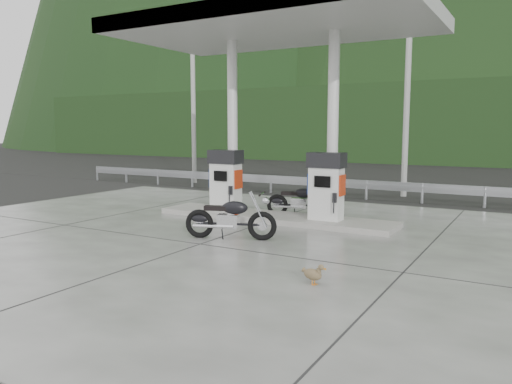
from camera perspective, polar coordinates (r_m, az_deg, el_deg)
The scene contains 17 objects.
ground at distance 12.12m, azimuth -3.60°, elevation -5.12°, with size 160.00×160.00×0.00m, color black.
forecourt_apron at distance 12.12m, azimuth -3.60°, elevation -5.08°, with size 18.00×14.00×0.02m, color #63635E.
pump_island at distance 14.21m, azimuth 1.96°, elevation -2.89°, with size 7.00×1.40×0.15m, color gray.
gas_pump_left at distance 14.89m, azimuth -3.48°, elevation 1.35°, with size 0.95×0.55×1.80m, color silver, non-canonical shape.
gas_pump_right at distance 13.41m, azimuth 8.03°, elevation 0.65°, with size 0.95×0.55×1.80m, color silver, non-canonical shape.
canopy_column_left at distance 15.14m, azimuth -2.69°, elevation 7.52°, with size 0.30×0.30×5.00m, color white.
canopy_column_right at distance 13.70m, azimuth 8.78°, elevation 7.48°, with size 0.30×0.30×5.00m, color white.
canopy_roof at distance 14.27m, azimuth 2.05°, elevation 18.46°, with size 8.50×5.00×0.40m, color beige.
guardrail at distance 19.13m, azimuth 9.68°, elevation 1.48°, with size 26.00×0.16×1.42m, color #929599, non-canonical shape.
road at distance 22.50m, azimuth 12.72°, elevation 0.44°, with size 60.00×7.00×0.01m, color black.
utility_pole_a at distance 24.26m, azimuth -7.19°, elevation 10.50°, with size 0.22×0.22×8.00m, color #9C9C97.
utility_pole_b at distance 19.95m, azimuth 16.91°, elevation 10.97°, with size 0.22×0.22×8.00m, color #9C9C97.
tree_band at distance 40.41m, azimuth 20.65°, elevation 7.34°, with size 80.00×6.00×6.00m, color black.
forested_hills at distance 70.23m, azimuth 24.50°, elevation 4.45°, with size 100.00×40.00×140.00m, color black, non-canonical shape.
motorcycle_left at distance 14.77m, azimuth 5.12°, elevation -1.04°, with size 1.91×0.60×0.91m, color black, non-canonical shape.
motorcycle_right at distance 11.70m, azimuth -2.95°, elevation -3.04°, with size 2.05×0.65×0.97m, color black, non-canonical shape.
duck at distance 8.46m, azimuth 6.50°, elevation -9.37°, with size 0.44×0.12×0.32m, color brown, non-canonical shape.
Camera 1 is at (6.52, -9.88, 2.59)m, focal length 35.00 mm.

